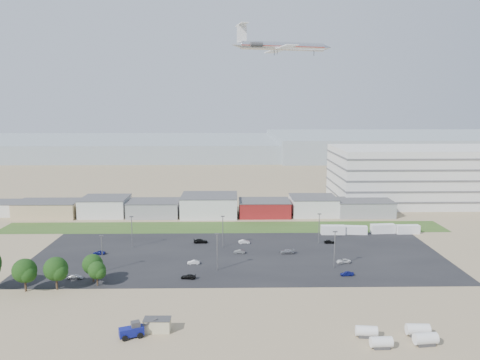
{
  "coord_description": "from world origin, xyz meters",
  "views": [
    {
      "loc": [
        3.13,
        -112.74,
        43.96
      ],
      "look_at": [
        5.44,
        22.0,
        22.22
      ],
      "focal_mm": 35.0,
      "sensor_mm": 36.0,
      "label": 1
    }
  ],
  "objects_px": {
    "parked_car_7": "(239,252)",
    "parked_car_4": "(193,262)",
    "airliner": "(283,46)",
    "parked_car_12": "(287,252)",
    "telehandler": "(131,330)",
    "parked_car_5": "(99,252)",
    "storage_tank_nw": "(366,331)",
    "box_trailer_a": "(333,230)",
    "parked_car_10": "(75,277)",
    "parked_car_8": "(329,242)",
    "parked_car_0": "(343,261)",
    "parked_car_3": "(188,277)",
    "parked_car_2": "(347,273)",
    "parked_car_6": "(201,241)",
    "parked_car_11": "(244,242)",
    "portable_shed": "(157,325)"
  },
  "relations": [
    {
      "from": "parked_car_5",
      "to": "parked_car_0",
      "type": "bearing_deg",
      "value": 79.19
    },
    {
      "from": "storage_tank_nw",
      "to": "parked_car_3",
      "type": "bearing_deg",
      "value": 140.01
    },
    {
      "from": "parked_car_0",
      "to": "parked_car_2",
      "type": "distance_m",
      "value": 9.96
    },
    {
      "from": "parked_car_2",
      "to": "parked_car_12",
      "type": "bearing_deg",
      "value": -148.39
    },
    {
      "from": "parked_car_7",
      "to": "parked_car_10",
      "type": "relative_size",
      "value": 0.85
    },
    {
      "from": "parked_car_10",
      "to": "parked_car_12",
      "type": "relative_size",
      "value": 0.9
    },
    {
      "from": "parked_car_8",
      "to": "parked_car_12",
      "type": "distance_m",
      "value": 17.92
    },
    {
      "from": "telehandler",
      "to": "storage_tank_nw",
      "type": "height_order",
      "value": "telehandler"
    },
    {
      "from": "parked_car_5",
      "to": "parked_car_8",
      "type": "bearing_deg",
      "value": 94.3
    },
    {
      "from": "telehandler",
      "to": "airliner",
      "type": "relative_size",
      "value": 0.15
    },
    {
      "from": "parked_car_3",
      "to": "telehandler",
      "type": "bearing_deg",
      "value": -6.81
    },
    {
      "from": "parked_car_10",
      "to": "parked_car_8",
      "type": "bearing_deg",
      "value": -67.45
    },
    {
      "from": "storage_tank_nw",
      "to": "parked_car_6",
      "type": "height_order",
      "value": "storage_tank_nw"
    },
    {
      "from": "parked_car_0",
      "to": "parked_car_10",
      "type": "xyz_separation_m",
      "value": [
        -71.33,
        -10.98,
        0.02
      ]
    },
    {
      "from": "telehandler",
      "to": "parked_car_11",
      "type": "distance_m",
      "value": 65.08
    },
    {
      "from": "parked_car_8",
      "to": "parked_car_11",
      "type": "relative_size",
      "value": 0.95
    },
    {
      "from": "airliner",
      "to": "parked_car_12",
      "type": "height_order",
      "value": "airliner"
    },
    {
      "from": "parked_car_0",
      "to": "parked_car_2",
      "type": "height_order",
      "value": "parked_car_2"
    },
    {
      "from": "parked_car_4",
      "to": "parked_car_7",
      "type": "bearing_deg",
      "value": 120.91
    },
    {
      "from": "parked_car_3",
      "to": "parked_car_8",
      "type": "height_order",
      "value": "parked_car_8"
    },
    {
      "from": "parked_car_7",
      "to": "parked_car_4",
      "type": "bearing_deg",
      "value": -50.24
    },
    {
      "from": "telehandler",
      "to": "parked_car_5",
      "type": "height_order",
      "value": "telehandler"
    },
    {
      "from": "telehandler",
      "to": "box_trailer_a",
      "type": "distance_m",
      "value": 89.35
    },
    {
      "from": "airliner",
      "to": "storage_tank_nw",
      "type": "bearing_deg",
      "value": -101.63
    },
    {
      "from": "storage_tank_nw",
      "to": "parked_car_2",
      "type": "bearing_deg",
      "value": 82.6
    },
    {
      "from": "storage_tank_nw",
      "to": "airliner",
      "type": "xyz_separation_m",
      "value": [
        -2.67,
        133.77,
        68.79
      ]
    },
    {
      "from": "storage_tank_nw",
      "to": "parked_car_4",
      "type": "xyz_separation_m",
      "value": [
        -36.47,
        41.99,
        -0.66
      ]
    },
    {
      "from": "parked_car_0",
      "to": "parked_car_3",
      "type": "bearing_deg",
      "value": -82.01
    },
    {
      "from": "parked_car_6",
      "to": "airliner",
      "type": "bearing_deg",
      "value": -28.78
    },
    {
      "from": "parked_car_11",
      "to": "telehandler",
      "type": "bearing_deg",
      "value": 154.81
    },
    {
      "from": "storage_tank_nw",
      "to": "parked_car_6",
      "type": "bearing_deg",
      "value": 119.94
    },
    {
      "from": "parked_car_6",
      "to": "portable_shed",
      "type": "bearing_deg",
      "value": 171.69
    },
    {
      "from": "storage_tank_nw",
      "to": "parked_car_3",
      "type": "distance_m",
      "value": 48.18
    },
    {
      "from": "parked_car_2",
      "to": "parked_car_10",
      "type": "height_order",
      "value": "parked_car_2"
    },
    {
      "from": "parked_car_5",
      "to": "parked_car_10",
      "type": "xyz_separation_m",
      "value": [
        -0.55,
        -19.7,
        -0.04
      ]
    },
    {
      "from": "parked_car_7",
      "to": "parked_car_12",
      "type": "xyz_separation_m",
      "value": [
        14.24,
        -0.43,
        0.08
      ]
    },
    {
      "from": "airliner",
      "to": "parked_car_4",
      "type": "height_order",
      "value": "airliner"
    },
    {
      "from": "storage_tank_nw",
      "to": "box_trailer_a",
      "type": "distance_m",
      "value": 72.43
    },
    {
      "from": "parked_car_4",
      "to": "parked_car_12",
      "type": "distance_m",
      "value": 28.65
    },
    {
      "from": "box_trailer_a",
      "to": "parked_car_2",
      "type": "relative_size",
      "value": 2.34
    },
    {
      "from": "parked_car_3",
      "to": "parked_car_10",
      "type": "relative_size",
      "value": 0.98
    },
    {
      "from": "airliner",
      "to": "parked_car_0",
      "type": "relative_size",
      "value": 12.07
    },
    {
      "from": "parked_car_2",
      "to": "parked_car_10",
      "type": "xyz_separation_m",
      "value": [
        -69.94,
        -1.12,
        -0.02
      ]
    },
    {
      "from": "storage_tank_nw",
      "to": "box_trailer_a",
      "type": "xyz_separation_m",
      "value": [
        8.94,
        71.87,
        0.31
      ]
    },
    {
      "from": "parked_car_6",
      "to": "parked_car_7",
      "type": "bearing_deg",
      "value": -135.25
    },
    {
      "from": "box_trailer_a",
      "to": "parked_car_7",
      "type": "xyz_separation_m",
      "value": [
        -32.43,
        -20.51,
        -0.98
      ]
    },
    {
      "from": "parked_car_3",
      "to": "parked_car_7",
      "type": "height_order",
      "value": "parked_car_3"
    },
    {
      "from": "storage_tank_nw",
      "to": "parked_car_12",
      "type": "xyz_separation_m",
      "value": [
        -9.25,
        50.94,
        -0.58
      ]
    },
    {
      "from": "portable_shed",
      "to": "parked_car_2",
      "type": "height_order",
      "value": "portable_shed"
    },
    {
      "from": "box_trailer_a",
      "to": "parked_car_3",
      "type": "bearing_deg",
      "value": -137.22
    }
  ]
}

